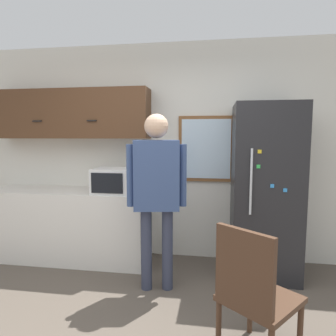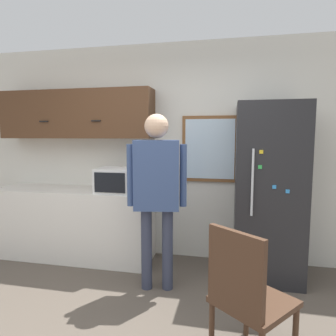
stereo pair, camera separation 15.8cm
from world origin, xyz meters
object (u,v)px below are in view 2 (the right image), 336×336
person (157,184)px  chair (246,293)px  microwave (120,180)px  refrigerator (268,192)px

person → chair: 1.35m
chair → person: bearing=-8.3°
microwave → person: bearing=-39.9°
microwave → chair: bearing=-44.6°
person → refrigerator: 1.25m
microwave → refrigerator: bearing=1.7°
chair → microwave: bearing=-5.4°
person → chair: size_ratio=1.81×
person → chair: (0.83, -0.91, -0.56)m
microwave → chair: size_ratio=0.54×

